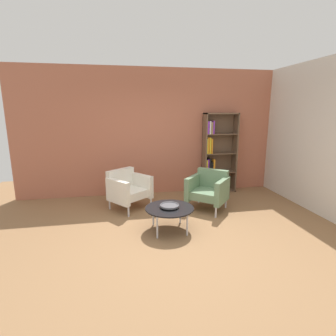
{
  "coord_description": "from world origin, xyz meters",
  "views": [
    {
      "loc": [
        -0.88,
        -3.64,
        1.96
      ],
      "look_at": [
        -0.05,
        0.84,
        0.95
      ],
      "focal_mm": 27.94,
      "sensor_mm": 36.0,
      "label": 1
    }
  ],
  "objects_px": {
    "decorative_bowl": "(170,206)",
    "armchair_near_window": "(128,188)",
    "coffee_table_low": "(170,209)",
    "armchair_by_bookshelf": "(208,189)",
    "bookshelf_tall": "(216,155)"
  },
  "relations": [
    {
      "from": "coffee_table_low",
      "to": "bookshelf_tall",
      "type": "bearing_deg",
      "value": 51.92
    },
    {
      "from": "coffee_table_low",
      "to": "armchair_near_window",
      "type": "height_order",
      "value": "armchair_near_window"
    },
    {
      "from": "coffee_table_low",
      "to": "armchair_by_bookshelf",
      "type": "relative_size",
      "value": 0.84
    },
    {
      "from": "decorative_bowl",
      "to": "armchair_by_bookshelf",
      "type": "relative_size",
      "value": 0.34
    },
    {
      "from": "decorative_bowl",
      "to": "armchair_near_window",
      "type": "relative_size",
      "value": 0.34
    },
    {
      "from": "armchair_near_window",
      "to": "coffee_table_low",
      "type": "bearing_deg",
      "value": -99.82
    },
    {
      "from": "decorative_bowl",
      "to": "armchair_near_window",
      "type": "bearing_deg",
      "value": 118.51
    },
    {
      "from": "decorative_bowl",
      "to": "armchair_by_bookshelf",
      "type": "xyz_separation_m",
      "value": [
        0.95,
        0.82,
        -0.02
      ]
    },
    {
      "from": "coffee_table_low",
      "to": "armchair_by_bookshelf",
      "type": "bearing_deg",
      "value": 40.88
    },
    {
      "from": "armchair_by_bookshelf",
      "to": "bookshelf_tall",
      "type": "bearing_deg",
      "value": 104.2
    },
    {
      "from": "bookshelf_tall",
      "to": "decorative_bowl",
      "type": "relative_size",
      "value": 5.94
    },
    {
      "from": "decorative_bowl",
      "to": "armchair_near_window",
      "type": "height_order",
      "value": "armchair_near_window"
    },
    {
      "from": "coffee_table_low",
      "to": "armchair_near_window",
      "type": "distance_m",
      "value": 1.33
    },
    {
      "from": "decorative_bowl",
      "to": "armchair_near_window",
      "type": "xyz_separation_m",
      "value": [
        -0.63,
        1.17,
        -0.02
      ]
    },
    {
      "from": "bookshelf_tall",
      "to": "coffee_table_low",
      "type": "distance_m",
      "value": 2.5
    }
  ]
}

